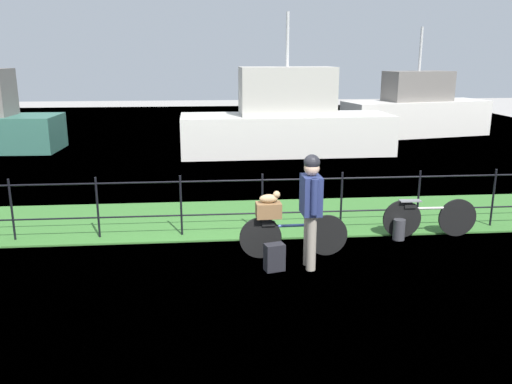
% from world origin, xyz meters
% --- Properties ---
extents(ground_plane, '(60.00, 60.00, 0.00)m').
position_xyz_m(ground_plane, '(0.00, 0.00, 0.00)').
color(ground_plane, '#9E9993').
extents(grass_strip, '(27.00, 2.40, 0.03)m').
position_xyz_m(grass_strip, '(0.00, 2.79, 0.01)').
color(grass_strip, '#38702D').
rests_on(grass_strip, ground).
extents(harbor_water, '(30.00, 30.00, 0.00)m').
position_xyz_m(harbor_water, '(0.00, 10.64, 0.00)').
color(harbor_water, '#60849E').
rests_on(harbor_water, ground).
extents(iron_fence, '(18.04, 0.04, 1.07)m').
position_xyz_m(iron_fence, '(-0.00, 1.91, 0.61)').
color(iron_fence, black).
rests_on(iron_fence, ground).
extents(bicycle_main, '(1.68, 0.17, 0.65)m').
position_xyz_m(bicycle_main, '(1.05, 0.82, 0.34)').
color(bicycle_main, black).
rests_on(bicycle_main, ground).
extents(wooden_crate, '(0.38, 0.26, 0.23)m').
position_xyz_m(wooden_crate, '(0.67, 0.81, 0.76)').
color(wooden_crate, brown).
rests_on(wooden_crate, bicycle_main).
extents(terrier_dog, '(0.32, 0.15, 0.18)m').
position_xyz_m(terrier_dog, '(0.70, 0.81, 0.95)').
color(terrier_dog, tan).
rests_on(terrier_dog, wooden_crate).
extents(cyclist_person, '(0.27, 0.54, 1.68)m').
position_xyz_m(cyclist_person, '(1.23, 0.37, 1.00)').
color(cyclist_person, gray).
rests_on(cyclist_person, ground).
extents(backpack_on_paving, '(0.32, 0.24, 0.40)m').
position_xyz_m(backpack_on_paving, '(0.70, 0.30, 0.20)').
color(backpack_on_paving, black).
rests_on(backpack_on_paving, ground).
extents(mooring_bollard, '(0.20, 0.20, 0.35)m').
position_xyz_m(mooring_bollard, '(2.96, 1.41, 0.18)').
color(mooring_bollard, '#38383D').
rests_on(mooring_bollard, ground).
extents(bicycle_parked, '(1.62, 0.17, 0.65)m').
position_xyz_m(bicycle_parked, '(3.50, 1.51, 0.35)').
color(bicycle_parked, black).
rests_on(bicycle_parked, ground).
extents(moored_boat_near, '(6.59, 2.20, 4.27)m').
position_xyz_m(moored_boat_near, '(2.24, 9.55, 0.97)').
color(moored_boat_near, silver).
rests_on(moored_boat_near, ground).
extents(moored_boat_far, '(5.84, 2.86, 4.03)m').
position_xyz_m(moored_boat_far, '(7.77, 12.92, 0.91)').
color(moored_boat_far, silver).
rests_on(moored_boat_far, ground).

